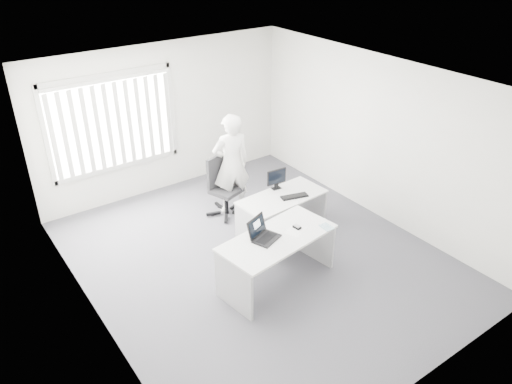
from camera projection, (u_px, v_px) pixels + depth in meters
ground at (258, 257)px, 7.82m from camera, size 6.00×6.00×0.00m
wall_back at (164, 118)px, 9.29m from camera, size 5.00×0.02×2.80m
wall_front at (433, 289)px, 5.01m from camera, size 5.00×0.02×2.80m
wall_left at (87, 234)px, 5.87m from camera, size 0.02×6.00×2.80m
wall_right at (378, 139)px, 8.42m from camera, size 0.02×6.00×2.80m
ceiling at (259, 82)px, 6.48m from camera, size 5.00×6.00×0.02m
window at (113, 123)px, 8.68m from camera, size 2.32×0.06×1.76m
blinds at (114, 125)px, 8.65m from camera, size 2.20×0.10×1.50m
desk_near at (277, 249)px, 7.05m from camera, size 1.79×1.02×0.78m
desk_far at (282, 206)px, 8.26m from camera, size 1.52×0.78×0.67m
office_chair at (224, 196)px, 8.86m from camera, size 0.77×0.77×1.07m
person at (231, 164)px, 8.67m from camera, size 0.75×0.57×1.84m
laptop at (267, 230)px, 6.82m from camera, size 0.48×0.45×0.30m
paper_sheet at (296, 230)px, 7.09m from camera, size 0.38×0.33×0.00m
mouse at (297, 227)px, 7.13m from camera, size 0.08×0.13×0.05m
booklet at (327, 227)px, 7.16m from camera, size 0.15×0.20×0.01m
keyboard at (294, 196)px, 8.15m from camera, size 0.48×0.27×0.02m
monitor at (276, 179)px, 8.32m from camera, size 0.36×0.14×0.36m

